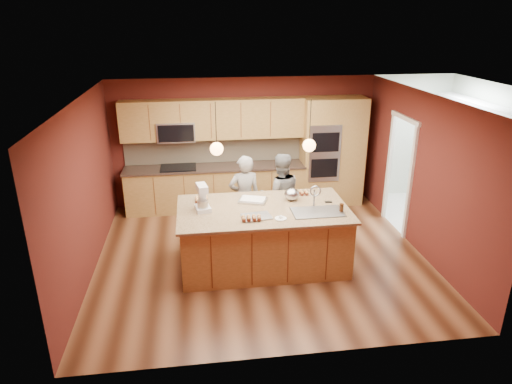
{
  "coord_description": "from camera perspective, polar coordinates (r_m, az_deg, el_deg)",
  "views": [
    {
      "loc": [
        -1.03,
        -6.85,
        3.85
      ],
      "look_at": [
        -0.1,
        -0.1,
        1.21
      ],
      "focal_mm": 32.0,
      "sensor_mm": 36.0,
      "label": 1
    }
  ],
  "objects": [
    {
      "name": "dryer",
      "position": [
        10.52,
        22.62,
        0.69
      ],
      "size": [
        0.67,
        0.69,
        0.93
      ],
      "primitive_type": "cube",
      "rotation": [
        0.0,
        0.0,
        -0.18
      ],
      "color": "white",
      "rests_on": "floor"
    },
    {
      "name": "doorway_trim",
      "position": [
        8.97,
        17.43,
        1.96
      ],
      "size": [
        0.08,
        1.11,
        2.2
      ],
      "primitive_type": null,
      "color": "white",
      "rests_on": "wall_right"
    },
    {
      "name": "phone",
      "position": [
        7.56,
        9.06,
        -1.24
      ],
      "size": [
        0.12,
        0.08,
        0.01
      ],
      "primitive_type": "cube",
      "rotation": [
        0.0,
        0.0,
        -0.14
      ],
      "color": "black",
      "rests_on": "island"
    },
    {
      "name": "pendant_left",
      "position": [
        6.84,
        -4.94,
        5.43
      ],
      "size": [
        0.2,
        0.2,
        0.8
      ],
      "color": "black",
      "rests_on": "ceiling"
    },
    {
      "name": "washer",
      "position": [
        9.94,
        24.62,
        -0.61
      ],
      "size": [
        0.78,
        0.79,
        0.98
      ],
      "primitive_type": "cube",
      "rotation": [
        0.0,
        0.0,
        -0.33
      ],
      "color": "white",
      "rests_on": "floor"
    },
    {
      "name": "wall_front",
      "position": [
        5.12,
        4.83,
        -8.17
      ],
      "size": [
        5.5,
        0.0,
        5.5
      ],
      "primitive_type": "plane",
      "rotation": [
        -1.57,
        0.0,
        0.0
      ],
      "color": "#521B16",
      "rests_on": "ground"
    },
    {
      "name": "stand_mixer",
      "position": [
        7.16,
        -6.72,
        -0.9
      ],
      "size": [
        0.27,
        0.34,
        0.42
      ],
      "rotation": [
        0.0,
        0.0,
        0.18
      ],
      "color": "white",
      "rests_on": "island"
    },
    {
      "name": "wall_left",
      "position": [
        7.49,
        -20.61,
        0.25
      ],
      "size": [
        0.0,
        5.0,
        5.0
      ],
      "primitive_type": "plane",
      "rotation": [
        1.57,
        0.0,
        1.57
      ],
      "color": "#521B16",
      "rests_on": "ground"
    },
    {
      "name": "cabinet_run",
      "position": [
        9.54,
        -5.36,
        3.58
      ],
      "size": [
        3.74,
        0.64,
        2.3
      ],
      "color": "olive",
      "rests_on": "floor"
    },
    {
      "name": "person_left",
      "position": [
        8.23,
        -1.45,
        -0.7
      ],
      "size": [
        0.62,
        0.44,
        1.58
      ],
      "primitive_type": "imported",
      "rotation": [
        0.0,
        0.0,
        3.26
      ],
      "color": "black",
      "rests_on": "floor"
    },
    {
      "name": "cupcakes_right",
      "position": [
        7.81,
        5.72,
        -0.1
      ],
      "size": [
        0.23,
        0.15,
        0.07
      ],
      "primitive_type": null,
      "color": "tan",
      "rests_on": "island"
    },
    {
      "name": "cupcakes_left",
      "position": [
        7.56,
        -6.84,
        -0.89
      ],
      "size": [
        0.22,
        0.22,
        0.07
      ],
      "primitive_type": null,
      "color": "tan",
      "rests_on": "island"
    },
    {
      "name": "laundry_room",
      "position": [
        9.86,
        25.69,
        7.97
      ],
      "size": [
        2.6,
        2.7,
        2.7
      ],
      "color": "silver",
      "rests_on": "ground"
    },
    {
      "name": "sheet_cake",
      "position": [
        7.51,
        -0.39,
        -1.0
      ],
      "size": [
        0.53,
        0.46,
        0.05
      ],
      "rotation": [
        0.0,
        0.0,
        -0.34
      ],
      "color": "silver",
      "rests_on": "island"
    },
    {
      "name": "wall_back",
      "position": [
        9.73,
        -1.49,
        6.26
      ],
      "size": [
        5.5,
        0.0,
        5.5
      ],
      "primitive_type": "plane",
      "rotation": [
        1.57,
        0.0,
        0.0
      ],
      "color": "#521B16",
      "rests_on": "ground"
    },
    {
      "name": "person_right",
      "position": [
        8.32,
        3.04,
        -0.44
      ],
      "size": [
        0.78,
        0.61,
        1.59
      ],
      "primitive_type": "imported",
      "rotation": [
        0.0,
        0.0,
        3.16
      ],
      "color": "slate",
      "rests_on": "floor"
    },
    {
      "name": "oven_column",
      "position": [
        9.86,
        9.48,
        4.98
      ],
      "size": [
        1.3,
        0.62,
        2.3
      ],
      "color": "olive",
      "rests_on": "floor"
    },
    {
      "name": "ceiling",
      "position": [
        7.02,
        0.73,
        11.72
      ],
      "size": [
        5.5,
        5.5,
        0.0
      ],
      "primitive_type": "plane",
      "rotation": [
        3.14,
        0.0,
        0.0
      ],
      "color": "silver",
      "rests_on": "ground"
    },
    {
      "name": "cupcakes_rack",
      "position": [
        6.78,
        -0.6,
        -3.25
      ],
      "size": [
        0.31,
        0.15,
        0.07
      ],
      "primitive_type": null,
      "color": "tan",
      "rests_on": "island"
    },
    {
      "name": "plate",
      "position": [
        6.87,
        3.1,
        -3.33
      ],
      "size": [
        0.18,
        0.18,
        0.01
      ],
      "primitive_type": "cylinder",
      "color": "white",
      "rests_on": "island"
    },
    {
      "name": "cooling_rack",
      "position": [
        6.93,
        0.07,
        -3.07
      ],
      "size": [
        0.48,
        0.38,
        0.02
      ],
      "primitive_type": "cube",
      "rotation": [
        0.0,
        0.0,
        0.15
      ],
      "color": "#A1A3A8",
      "rests_on": "island"
    },
    {
      "name": "pendant_right",
      "position": [
        7.05,
        6.67,
        5.83
      ],
      "size": [
        0.2,
        0.2,
        0.8
      ],
      "color": "black",
      "rests_on": "ceiling"
    },
    {
      "name": "mixing_bowl",
      "position": [
        7.55,
        4.49,
        -0.29
      ],
      "size": [
        0.25,
        0.25,
        0.21
      ],
      "primitive_type": "ellipsoid",
      "color": "#AEB0B5",
      "rests_on": "island"
    },
    {
      "name": "island",
      "position": [
        7.45,
        1.0,
        -5.49
      ],
      "size": [
        2.71,
        1.51,
        1.38
      ],
      "color": "olive",
      "rests_on": "floor"
    },
    {
      "name": "wall_right",
      "position": [
        8.21,
        20.05,
        2.1
      ],
      "size": [
        0.0,
        5.0,
        5.0
      ],
      "primitive_type": "plane",
      "rotation": [
        1.57,
        0.0,
        -1.57
      ],
      "color": "#521B16",
      "rests_on": "ground"
    },
    {
      "name": "floor",
      "position": [
        7.92,
        0.64,
        -7.92
      ],
      "size": [
        5.5,
        5.5,
        0.0
      ],
      "primitive_type": "plane",
      "color": "#422112",
      "rests_on": "ground"
    },
    {
      "name": "tumbler",
      "position": [
        7.22,
        10.63,
        -1.94
      ],
      "size": [
        0.07,
        0.07,
        0.13
      ],
      "primitive_type": "cylinder",
      "color": "#341A0B",
      "rests_on": "island"
    }
  ]
}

